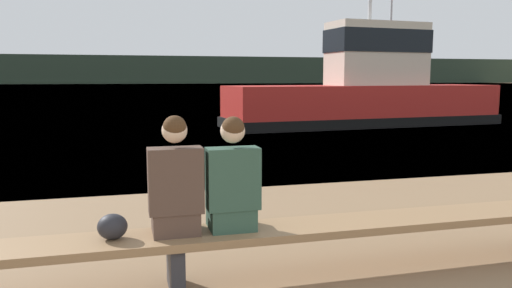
{
  "coord_description": "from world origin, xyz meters",
  "views": [
    {
      "loc": [
        -0.69,
        -1.07,
        1.84
      ],
      "look_at": [
        1.22,
        6.12,
        0.85
      ],
      "focal_mm": 35.0,
      "sensor_mm": 36.0,
      "label": 1
    }
  ],
  "objects_px": {
    "person_right": "(232,182)",
    "moored_sailboat": "(393,98)",
    "bench_main": "(175,244)",
    "tugboat_red": "(367,93)",
    "person_left": "(175,184)",
    "shopping_bag": "(112,227)"
  },
  "relations": [
    {
      "from": "shopping_bag",
      "to": "tugboat_red",
      "type": "xyz_separation_m",
      "value": [
        9.25,
        13.39,
        0.63
      ]
    },
    {
      "from": "shopping_bag",
      "to": "tugboat_red",
      "type": "distance_m",
      "value": 16.29
    },
    {
      "from": "person_left",
      "to": "moored_sailboat",
      "type": "bearing_deg",
      "value": 55.97
    },
    {
      "from": "person_left",
      "to": "person_right",
      "type": "distance_m",
      "value": 0.5
    },
    {
      "from": "person_right",
      "to": "tugboat_red",
      "type": "bearing_deg",
      "value": 58.47
    },
    {
      "from": "person_left",
      "to": "person_right",
      "type": "xyz_separation_m",
      "value": [
        0.5,
        0.0,
        -0.01
      ]
    },
    {
      "from": "person_right",
      "to": "shopping_bag",
      "type": "distance_m",
      "value": 1.08
    },
    {
      "from": "shopping_bag",
      "to": "moored_sailboat",
      "type": "bearing_deg",
      "value": 55.03
    },
    {
      "from": "person_right",
      "to": "tugboat_red",
      "type": "xyz_separation_m",
      "value": [
        8.22,
        13.41,
        0.3
      ]
    },
    {
      "from": "bench_main",
      "to": "person_right",
      "type": "distance_m",
      "value": 0.73
    },
    {
      "from": "person_right",
      "to": "shopping_bag",
      "type": "height_order",
      "value": "person_right"
    },
    {
      "from": "person_right",
      "to": "moored_sailboat",
      "type": "height_order",
      "value": "moored_sailboat"
    },
    {
      "from": "person_left",
      "to": "moored_sailboat",
      "type": "height_order",
      "value": "moored_sailboat"
    },
    {
      "from": "person_left",
      "to": "shopping_bag",
      "type": "xyz_separation_m",
      "value": [
        -0.53,
        0.02,
        -0.34
      ]
    },
    {
      "from": "person_left",
      "to": "person_right",
      "type": "bearing_deg",
      "value": 0.05
    },
    {
      "from": "person_right",
      "to": "moored_sailboat",
      "type": "bearing_deg",
      "value": 56.85
    },
    {
      "from": "bench_main",
      "to": "moored_sailboat",
      "type": "bearing_deg",
      "value": 55.95
    },
    {
      "from": "person_left",
      "to": "tugboat_red",
      "type": "distance_m",
      "value": 16.0
    },
    {
      "from": "bench_main",
      "to": "tugboat_red",
      "type": "height_order",
      "value": "tugboat_red"
    },
    {
      "from": "bench_main",
      "to": "tugboat_red",
      "type": "xyz_separation_m",
      "value": [
        8.74,
        13.41,
        0.82
      ]
    },
    {
      "from": "bench_main",
      "to": "person_right",
      "type": "xyz_separation_m",
      "value": [
        0.51,
        0.01,
        0.51
      ]
    },
    {
      "from": "person_left",
      "to": "bench_main",
      "type": "bearing_deg",
      "value": -160.43
    }
  ]
}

